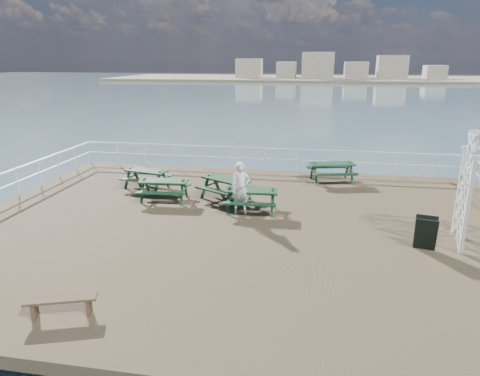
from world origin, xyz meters
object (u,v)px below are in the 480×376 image
object	(u,v)px
picnic_table_b	(146,175)
flat_bench_far	(61,302)
picnic_table_e	(251,195)
picnic_table_d	(226,184)
person	(241,188)
picnic_table_a	(164,186)
picnic_table_c	(332,168)

from	to	relation	value
picnic_table_b	flat_bench_far	size ratio (longest dim) A/B	1.36
picnic_table_e	flat_bench_far	size ratio (longest dim) A/B	1.27
flat_bench_far	picnic_table_d	bearing A→B (deg)	58.55
picnic_table_b	person	bearing A→B (deg)	-15.86
picnic_table_d	picnic_table_e	size ratio (longest dim) A/B	1.26
picnic_table_b	picnic_table_d	bearing A→B (deg)	-1.79
picnic_table_a	picnic_table_d	size ratio (longest dim) A/B	0.80
picnic_table_b	picnic_table_d	xyz separation A→B (m)	(3.49, -0.89, 0.04)
picnic_table_b	picnic_table_c	size ratio (longest dim) A/B	0.91
picnic_table_a	flat_bench_far	world-z (taller)	picnic_table_a
picnic_table_e	picnic_table_d	bearing A→B (deg)	132.80
flat_bench_far	picnic_table_c	bearing A→B (deg)	43.79
picnic_table_e	person	bearing A→B (deg)	-136.57
person	picnic_table_d	bearing A→B (deg)	106.38
picnic_table_d	person	size ratio (longest dim) A/B	1.31
picnic_table_b	person	size ratio (longest dim) A/B	1.11
person	picnic_table_c	bearing A→B (deg)	42.23
picnic_table_d	picnic_table_e	xyz separation A→B (m)	(1.13, -1.11, -0.02)
picnic_table_a	picnic_table_e	distance (m)	3.42
picnic_table_a	picnic_table_d	world-z (taller)	picnic_table_d
picnic_table_d	flat_bench_far	world-z (taller)	picnic_table_d
picnic_table_a	picnic_table_c	distance (m)	7.20
picnic_table_a	picnic_table_c	size ratio (longest dim) A/B	0.86
flat_bench_far	picnic_table_e	bearing A→B (deg)	48.25
picnic_table_b	flat_bench_far	distance (m)	9.08
picnic_table_c	person	xyz separation A→B (m)	(-3.15, -4.58, 0.31)
picnic_table_a	picnic_table_e	xyz separation A→B (m)	(3.36, -0.60, 0.00)
picnic_table_d	picnic_table_e	bearing A→B (deg)	-14.98
picnic_table_e	flat_bench_far	bearing A→B (deg)	-115.36
picnic_table_c	person	distance (m)	5.57
picnic_table_d	flat_bench_far	xyz separation A→B (m)	(-1.76, -8.03, -0.27)
picnic_table_a	person	distance (m)	3.21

